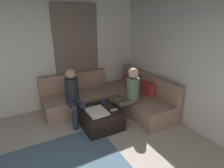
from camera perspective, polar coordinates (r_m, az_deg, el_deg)
wall_left at (r=4.60m, az=-26.89°, el=7.40°), size 0.12×6.00×2.70m
curtain_panel at (r=4.74m, az=-10.77°, el=8.34°), size 0.06×1.10×2.50m
sectional_couch at (r=4.60m, az=-0.03°, el=-4.42°), size 2.10×2.55×0.87m
ottoman at (r=3.90m, az=-3.59°, el=-10.54°), size 0.76×0.76×0.42m
folded_blanket at (r=3.66m, az=-4.70°, el=-8.61°), size 0.44×0.36×0.04m
coffee_mug at (r=4.02m, az=-2.72°, el=-5.34°), size 0.08×0.08×0.10m
game_remote at (r=3.74m, az=0.61°, el=-8.03°), size 0.05×0.15×0.02m
person_on_couch_back at (r=3.97m, az=5.25°, el=-2.75°), size 0.30×0.60×1.20m
person_on_couch_side at (r=3.96m, az=-11.93°, el=-3.16°), size 0.60×0.30×1.20m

